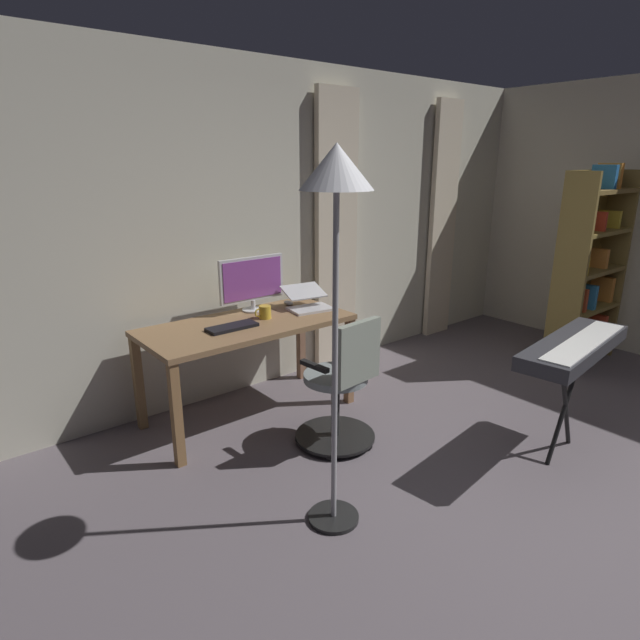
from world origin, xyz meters
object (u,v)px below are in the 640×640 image
(laptop, at_px, (308,302))
(mug_tea, at_px, (265,312))
(floor_lamp, at_px, (336,207))
(piano_keyboard, at_px, (574,349))
(computer_mouse, at_px, (288,303))
(computer_keyboard, at_px, (232,327))
(computer_monitor, at_px, (252,281))
(desk, at_px, (248,334))
(bookshelf, at_px, (586,270))
(office_chair, at_px, (342,388))

(laptop, bearing_deg, mug_tea, 10.16)
(laptop, distance_m, floor_lamp, 1.85)
(piano_keyboard, height_order, floor_lamp, floor_lamp)
(computer_mouse, bearing_deg, computer_keyboard, 21.04)
(computer_monitor, relative_size, floor_lamp, 0.29)
(computer_mouse, bearing_deg, desk, 20.89)
(desk, bearing_deg, computer_monitor, -130.07)
(desk, height_order, laptop, laptop)
(laptop, distance_m, mug_tea, 0.42)
(desk, distance_m, computer_mouse, 0.56)
(desk, bearing_deg, computer_mouse, -159.11)
(computer_mouse, distance_m, mug_tea, 0.41)
(computer_mouse, distance_m, floor_lamp, 1.99)
(laptop, xyz_separation_m, bookshelf, (-2.53, 1.02, 0.10))
(floor_lamp, bearing_deg, office_chair, -134.33)
(computer_monitor, distance_m, laptop, 0.48)
(computer_keyboard, bearing_deg, desk, -158.47)
(piano_keyboard, bearing_deg, mug_tea, -64.44)
(piano_keyboard, bearing_deg, floor_lamp, -22.50)
(office_chair, xyz_separation_m, computer_keyboard, (0.41, -0.72, 0.34))
(office_chair, bearing_deg, computer_mouse, 69.42)
(computer_monitor, relative_size, mug_tea, 4.15)
(computer_keyboard, xyz_separation_m, computer_mouse, (-0.68, -0.26, 0.01))
(computer_monitor, bearing_deg, floor_lamp, 72.04)
(computer_mouse, relative_size, bookshelf, 0.05)
(office_chair, xyz_separation_m, mug_tea, (0.09, -0.78, 0.37))
(computer_keyboard, relative_size, bookshelf, 0.20)
(bookshelf, relative_size, floor_lamp, 0.95)
(desk, height_order, computer_monitor, computer_monitor)
(desk, xyz_separation_m, floor_lamp, (0.31, 1.36, 1.03))
(computer_keyboard, distance_m, computer_mouse, 0.73)
(floor_lamp, bearing_deg, desk, -103.01)
(computer_monitor, bearing_deg, bookshelf, 156.47)
(computer_monitor, relative_size, piano_keyboard, 0.50)
(computer_keyboard, bearing_deg, floor_lamp, 83.41)
(computer_mouse, distance_m, bookshelf, 2.86)
(floor_lamp, bearing_deg, piano_keyboard, 164.58)
(office_chair, distance_m, mug_tea, 0.87)
(mug_tea, bearing_deg, computer_monitor, -101.76)
(office_chair, distance_m, laptop, 0.93)
(piano_keyboard, bearing_deg, computer_keyboard, -56.81)
(office_chair, distance_m, piano_keyboard, 1.51)
(computer_monitor, bearing_deg, computer_keyboard, 39.88)
(office_chair, xyz_separation_m, laptop, (-0.32, -0.78, 0.38))
(computer_keyboard, xyz_separation_m, piano_keyboard, (-1.47, 1.74, -0.01))
(bookshelf, bearing_deg, mug_tea, -19.03)
(office_chair, relative_size, mug_tea, 6.74)
(computer_keyboard, bearing_deg, bookshelf, 163.73)
(laptop, height_order, floor_lamp, floor_lamp)
(computer_mouse, relative_size, piano_keyboard, 0.09)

